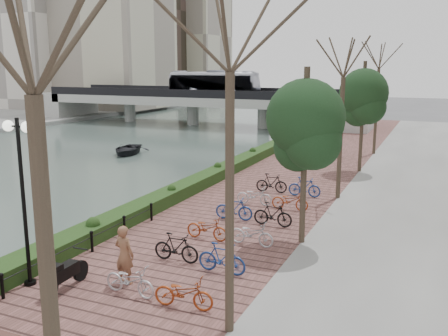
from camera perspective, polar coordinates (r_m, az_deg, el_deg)
The scene contains 12 objects.
river_water at distance 43.94m, azimuth -15.52°, elevation 2.02°, with size 30.00×130.00×0.02m, color #4B5E57.
promenade at distance 28.24m, azimuth 5.42°, elevation -2.31°, with size 8.00×75.00×0.50m, color brown.
hedge at distance 31.56m, azimuth 1.00°, elevation 0.25°, with size 1.10×56.00×0.60m, color #1A3212.
chain_fence at distance 16.51m, azimuth -21.42°, elevation -11.22°, with size 0.10×14.10×0.70m.
lamppost at distance 15.62m, azimuth -22.22°, elevation 0.10°, with size 1.02×0.32×5.08m.
motorcycle at distance 15.75m, azimuth -17.69°, elevation -11.33°, with size 0.54×1.72×1.08m, color black, non-canonical shape.
pedestrian at distance 15.61m, azimuth -11.32°, elevation -9.69°, with size 0.67×0.44×1.84m, color brown.
bicycle_parking at distance 19.90m, azimuth 1.92°, elevation -6.11°, with size 2.40×14.69×1.00m.
street_trees at distance 21.98m, azimuth 11.58°, elevation 2.64°, with size 3.20×37.12×6.80m.
bridge at distance 60.05m, azimuth -3.11°, elevation 8.14°, with size 36.00×10.77×6.50m.
boat at distance 40.88m, azimuth -10.99°, elevation 2.13°, with size 2.81×3.93×0.81m, color black.
far_buildings at distance 92.52m, azimuth -12.95°, elevation 17.00°, with size 35.00×38.00×38.00m.
Camera 1 is at (12.46, -8.57, 7.04)m, focal length 40.00 mm.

